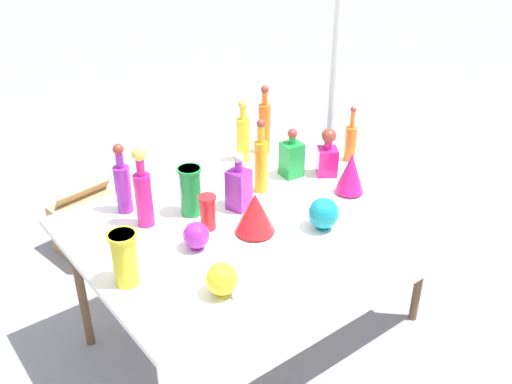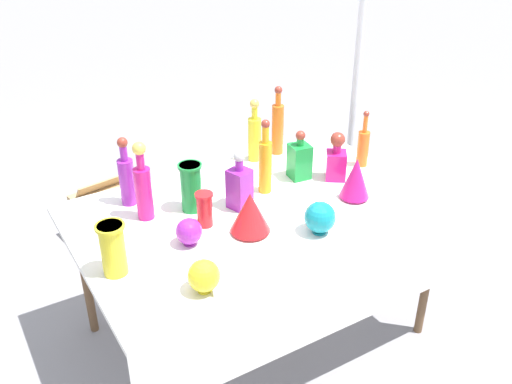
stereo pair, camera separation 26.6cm
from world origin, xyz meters
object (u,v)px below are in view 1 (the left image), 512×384
tall_bottle_3 (243,136)px  cardboard_box_behind_left (95,228)px  tall_bottle_0 (123,184)px  slender_vase_1 (208,211)px  square_decanter_1 (292,157)px  slender_vase_2 (190,190)px  fluted_vase_1 (255,213)px  square_decanter_0 (239,187)px  tall_bottle_4 (265,125)px  canopy_pole (333,83)px  round_bowl_2 (324,213)px  tall_bottle_2 (143,193)px  tall_bottle_5 (261,162)px  round_bowl_0 (222,279)px  tall_bottle_1 (351,141)px  slender_vase_0 (125,257)px  fluted_vase_0 (351,173)px  square_decanter_2 (327,155)px  round_bowl_1 (196,236)px

tall_bottle_3 → cardboard_box_behind_left: (-0.63, 0.77, -0.75)m
tall_bottle_0 → slender_vase_1: tall_bottle_0 is taller
square_decanter_1 → slender_vase_2: (-0.62, -0.01, 0.02)m
fluted_vase_1 → square_decanter_0: bearing=72.3°
slender_vase_2 → slender_vase_1: bearing=-93.3°
square_decanter_0 → fluted_vase_1: (-0.07, -0.21, -0.01)m
tall_bottle_4 → slender_vase_2: size_ratio=1.66×
canopy_pole → round_bowl_2: bearing=-135.7°
tall_bottle_3 → fluted_vase_1: 0.73m
tall_bottle_2 → tall_bottle_5: 0.61m
slender_vase_2 → round_bowl_0: (-0.22, -0.57, -0.06)m
tall_bottle_0 → square_decanter_0: (0.44, -0.31, -0.03)m
tall_bottle_1 → slender_vase_0: size_ratio=1.39×
tall_bottle_0 → canopy_pole: size_ratio=0.14×
slender_vase_1 → tall_bottle_4: bearing=34.1°
tall_bottle_0 → fluted_vase_0: 1.10m
square_decanter_1 → fluted_vase_1: 0.58m
tall_bottle_3 → tall_bottle_5: tall_bottle_5 is taller
round_bowl_2 → cardboard_box_behind_left: size_ratio=0.31×
square_decanter_0 → square_decanter_1: bearing=13.8°
tall_bottle_3 → fluted_vase_0: (0.20, -0.62, -0.04)m
square_decanter_1 → fluted_vase_1: square_decanter_1 is taller
tall_bottle_5 → fluted_vase_0: size_ratio=1.79×
square_decanter_2 → fluted_vase_0: 0.22m
square_decanter_2 → round_bowl_1: 0.93m
square_decanter_2 → round_bowl_2: square_decanter_2 is taller
round_bowl_1 → fluted_vase_0: bearing=-3.8°
square_decanter_0 → canopy_pole: (1.16, 0.57, 0.11)m
round_bowl_0 → round_bowl_2: 0.63m
tall_bottle_2 → tall_bottle_3: size_ratio=1.08×
tall_bottle_4 → tall_bottle_5: bearing=-130.7°
square_decanter_2 → fluted_vase_1: square_decanter_2 is taller
square_decanter_2 → canopy_pole: size_ratio=0.10×
tall_bottle_4 → slender_vase_1: (-0.69, -0.47, -0.08)m
tall_bottle_3 → square_decanter_0: tall_bottle_3 is taller
tall_bottle_2 → tall_bottle_5: bearing=-6.9°
tall_bottle_2 → cardboard_box_behind_left: size_ratio=0.80×
tall_bottle_5 → cardboard_box_behind_left: size_ratio=0.80×
square_decanter_0 → slender_vase_1: square_decanter_0 is taller
square_decanter_2 → round_bowl_1: size_ratio=2.10×
tall_bottle_2 → cardboard_box_behind_left: 1.28m
tall_bottle_0 → tall_bottle_1: 1.26m
slender_vase_1 → round_bowl_1: slender_vase_1 is taller
round_bowl_1 → canopy_pole: bearing=25.8°
square_decanter_0 → fluted_vase_0: size_ratio=1.36×
slender_vase_2 → round_bowl_1: size_ratio=1.93×
slender_vase_1 → round_bowl_0: size_ratio=1.22×
tall_bottle_0 → tall_bottle_5: 0.67m
tall_bottle_4 → tall_bottle_2: bearing=-163.4°
slender_vase_0 → canopy_pole: (1.84, 0.75, 0.11)m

